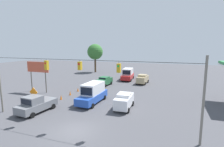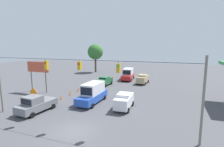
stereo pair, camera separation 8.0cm
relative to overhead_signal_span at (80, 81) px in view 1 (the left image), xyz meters
name	(u,v)px [view 1 (the left image)]	position (x,y,z in m)	size (l,w,h in m)	color
ground_plane	(75,131)	(-0.08, 1.32, -4.62)	(140.00, 140.00, 0.00)	#47474C
overhead_signal_span	(80,81)	(0.00, 0.00, 0.00)	(22.32, 0.38, 7.41)	slate
box_truck_blue_withflow_mid	(93,93)	(2.05, -7.10, -3.22)	(2.49, 6.33, 2.84)	#234CB2
pickup_truck_grey_parked_shoulder	(36,104)	(6.99, -1.35, -3.64)	(2.70, 5.20, 2.12)	slate
sedan_white_crossing_near	(124,101)	(-2.91, -6.22, -3.57)	(2.07, 4.29, 2.03)	silver
box_truck_red_withflow_deep	(128,74)	(1.58, -25.60, -3.27)	(2.82, 6.33, 2.71)	red
sedan_green_withflow_far	(104,81)	(4.54, -17.82, -3.67)	(2.31, 4.48, 1.82)	#236038
sedan_tan_oncoming_deep	(142,79)	(-2.56, -22.36, -3.59)	(2.31, 4.36, 1.97)	tan
traffic_cone_nearest	(48,103)	(7.24, -3.87, -4.25)	(0.30, 0.30, 0.75)	orange
traffic_cone_second	(61,97)	(7.21, -6.70, -4.25)	(0.30, 0.30, 0.75)	orange
traffic_cone_third	(70,93)	(7.23, -9.21, -4.25)	(0.30, 0.30, 0.75)	orange
traffic_cone_fourth	(78,89)	(7.24, -11.74, -4.25)	(0.30, 0.30, 0.75)	orange
roadside_billboard	(38,69)	(13.63, -9.23, -0.57)	(4.49, 0.16, 5.39)	#4C473D
work_zone_sign	(34,94)	(8.10, -2.22, -2.63)	(1.27, 0.06, 2.84)	slate
tree_horizon_left	(95,52)	(14.24, -34.33, 1.65)	(4.78, 4.78, 8.71)	#4C3823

